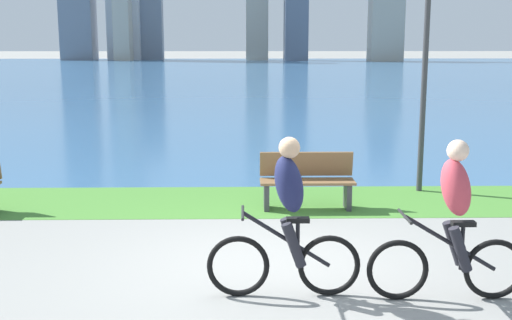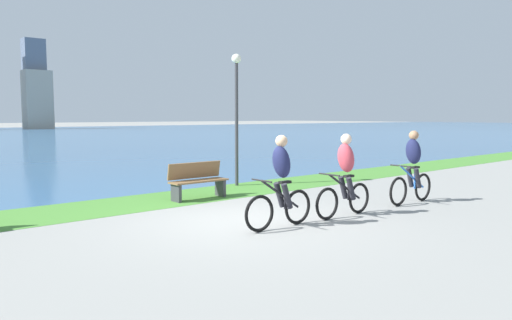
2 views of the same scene
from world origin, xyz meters
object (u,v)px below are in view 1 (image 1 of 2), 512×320
(cyclist_lead, at_px, (287,219))
(lamppost_tall, at_px, (426,49))
(bench_near_path, at_px, (307,181))
(cyclist_trailing, at_px, (452,222))

(cyclist_lead, xyz_separation_m, lamppost_tall, (2.70, 4.73, 1.67))
(cyclist_lead, distance_m, bench_near_path, 3.64)
(cyclist_lead, height_order, cyclist_trailing, cyclist_lead)
(cyclist_lead, bearing_deg, bench_near_path, 81.11)
(cyclist_trailing, xyz_separation_m, bench_near_path, (-1.12, 3.70, -0.39))
(lamppost_tall, bearing_deg, cyclist_trailing, -101.82)
(bench_near_path, distance_m, lamppost_tall, 3.19)
(bench_near_path, bearing_deg, cyclist_trailing, -73.10)
(cyclist_lead, relative_size, lamppost_tall, 0.44)
(cyclist_trailing, distance_m, lamppost_tall, 5.24)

